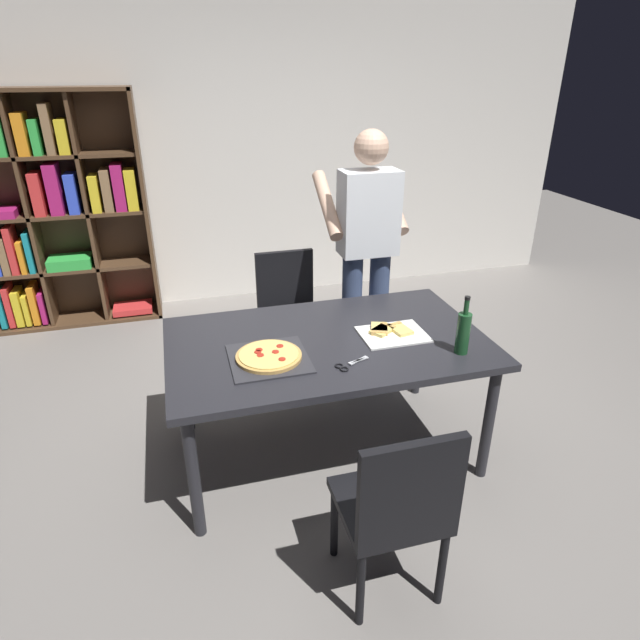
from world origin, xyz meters
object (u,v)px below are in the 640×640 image
(person_serving_pizza, at_px, (367,246))
(wine_bottle, at_px, (463,332))
(bookshelf, at_px, (55,211))
(dining_table, at_px, (327,350))
(chair_far_side, at_px, (288,307))
(pepperoni_pizza_on_tray, at_px, (269,357))
(chair_near_camera, at_px, (398,505))
(kitchen_scissors, at_px, (348,365))

(person_serving_pizza, height_order, wine_bottle, person_serving_pizza)
(bookshelf, height_order, wine_bottle, bookshelf)
(dining_table, xyz_separation_m, chair_far_side, (0.00, 1.01, -0.17))
(pepperoni_pizza_on_tray, bearing_deg, chair_near_camera, -68.43)
(dining_table, xyz_separation_m, wine_bottle, (0.63, -0.32, 0.19))
(wine_bottle, distance_m, kitchen_scissors, 0.62)
(dining_table, bearing_deg, chair_far_side, 90.00)
(pepperoni_pizza_on_tray, bearing_deg, chair_far_side, 72.96)
(chair_near_camera, bearing_deg, kitchen_scissors, 88.48)
(bookshelf, xyz_separation_m, person_serving_pizza, (2.19, -1.59, 0.01))
(chair_near_camera, relative_size, chair_far_side, 1.00)
(chair_far_side, height_order, person_serving_pizza, person_serving_pizza)
(chair_far_side, distance_m, bookshelf, 2.22)
(dining_table, bearing_deg, wine_bottle, -27.08)
(kitchen_scissors, bearing_deg, dining_table, 93.66)
(chair_near_camera, height_order, kitchen_scissors, chair_near_camera)
(person_serving_pizza, bearing_deg, chair_near_camera, -105.73)
(chair_far_side, distance_m, person_serving_pizza, 0.73)
(chair_near_camera, height_order, chair_far_side, same)
(bookshelf, bearing_deg, pepperoni_pizza_on_tray, -61.97)
(dining_table, relative_size, pepperoni_pizza_on_tray, 4.36)
(chair_near_camera, relative_size, wine_bottle, 2.85)
(kitchen_scissors, bearing_deg, bookshelf, 122.46)
(chair_near_camera, distance_m, pepperoni_pizza_on_tray, 0.98)
(bookshelf, relative_size, kitchen_scissors, 9.87)
(bookshelf, height_order, pepperoni_pizza_on_tray, bookshelf)
(bookshelf, bearing_deg, chair_near_camera, -63.58)
(person_serving_pizza, xyz_separation_m, pepperoni_pizza_on_tray, (-0.85, -0.91, -0.23))
(chair_near_camera, bearing_deg, wine_bottle, 47.38)
(bookshelf, height_order, person_serving_pizza, bookshelf)
(chair_near_camera, height_order, person_serving_pizza, person_serving_pizza)
(chair_far_side, bearing_deg, pepperoni_pizza_on_tray, -107.04)
(chair_near_camera, relative_size, pepperoni_pizza_on_tray, 2.27)
(wine_bottle, bearing_deg, chair_far_side, 115.37)
(bookshelf, distance_m, person_serving_pizza, 2.70)
(chair_far_side, xyz_separation_m, person_serving_pizza, (0.50, -0.22, 0.49))
(bookshelf, xyz_separation_m, kitchen_scissors, (1.70, -2.67, -0.24))
(chair_far_side, distance_m, wine_bottle, 1.51)
(person_serving_pizza, bearing_deg, bookshelf, 143.92)
(bookshelf, relative_size, pepperoni_pizza_on_tray, 4.93)
(chair_far_side, distance_m, pepperoni_pizza_on_tray, 1.21)
(person_serving_pizza, relative_size, wine_bottle, 5.54)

